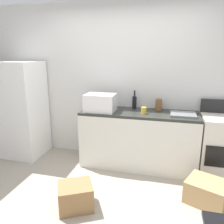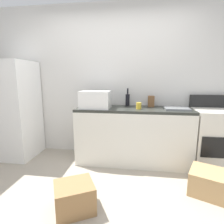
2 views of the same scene
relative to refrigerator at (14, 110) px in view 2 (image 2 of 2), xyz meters
The scene contains 12 objects.
ground_plane 2.25m from the refrigerator, 33.31° to the right, with size 6.00×6.00×0.00m, color #9E9384.
wall_back 1.86m from the refrigerator, 12.88° to the left, with size 5.00×0.10×2.60m, color silver.
kitchen_counter 2.08m from the refrigerator, ahead, with size 1.80×0.60×0.90m.
refrigerator is the anchor object (origin of this frame).
stove_oven 3.29m from the refrigerator, ahead, with size 0.60×0.61×1.10m.
microwave 1.47m from the refrigerator, ahead, with size 0.46×0.34×0.27m, color white.
sink_basin 2.70m from the refrigerator, ahead, with size 0.36×0.32×0.03m, color slate.
wine_bottle 1.97m from the refrigerator, ahead, with size 0.07×0.07×0.30m.
coffee_mug 2.13m from the refrigerator, ahead, with size 0.08×0.08×0.10m, color gold.
knife_block 2.35m from the refrigerator, ahead, with size 0.10×0.10×0.18m, color brown.
cardboard_box_large 3.15m from the refrigerator, 12.94° to the right, with size 0.45×0.40×0.28m, color tan.
cardboard_box_small 2.01m from the refrigerator, 38.42° to the right, with size 0.39×0.34×0.30m, color olive.
Camera 2 is at (0.35, -1.59, 1.36)m, focal length 28.31 mm.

